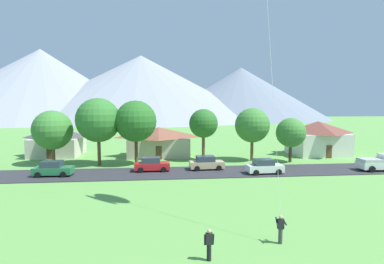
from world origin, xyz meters
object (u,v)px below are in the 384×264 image
Objects in this scene: house_right_center at (159,141)px; tree_right_of_center at (252,125)px; tree_far_right at (203,124)px; parked_car_white_west_end at (264,167)px; tree_near_left at (53,130)px; tree_left_of_center at (136,121)px; parked_car_tan_east_end at (206,163)px; watcher_person at (209,244)px; house_leftmost at (58,141)px; house_left_center at (318,137)px; pickup_truck_white_west_side at (381,162)px; parked_car_red_mid_west at (152,164)px; tree_center at (291,133)px; tree_near_right at (98,120)px; parked_car_green_mid_east at (53,169)px.

tree_right_of_center is at bearing -21.93° from house_right_center.
tree_far_right reaches higher than house_right_center.
tree_near_left is at bearing 162.09° from parked_car_white_west_end.
tree_left_of_center is at bearing -167.11° from tree_far_right.
parked_car_tan_east_end is 22.21m from watcher_person.
tree_near_left is 11.36m from tree_left_of_center.
tree_far_right is 4.47× the size of watcher_person.
house_leftmost is 41.86m from house_left_center.
tree_right_of_center is at bearing -14.46° from house_leftmost.
tree_left_of_center reaches higher than parked_car_tan_east_end.
house_right_center reaches higher than pickup_truck_white_west_side.
pickup_truck_white_west_side is at bearing -5.18° from parked_car_red_mid_west.
parked_car_white_west_end is 1.00× the size of parked_car_tan_east_end.
pickup_truck_white_west_side is (13.68, -8.45, -4.08)m from tree_right_of_center.
pickup_truck_white_west_side is at bearing -37.95° from tree_center.
pickup_truck_white_west_side is (41.31, -8.41, -3.62)m from tree_near_left.
parked_car_tan_east_end is at bearing 155.69° from parked_car_white_west_end.
house_right_center is at bearing 118.03° from parked_car_tan_east_end.
tree_far_right is at bearing 42.48° from parked_car_red_mid_west.
tree_near_right is at bearing -176.59° from tree_right_of_center.
house_left_center is 28.34m from parked_car_red_mid_west.
tree_near_left is at bearing 177.06° from tree_center.
pickup_truck_white_west_side is at bearing -31.70° from tree_right_of_center.
parked_car_green_mid_east is at bearing -74.09° from house_leftmost.
tree_near_right is 2.10× the size of parked_car_tan_east_end.
tree_near_left is at bearing 168.90° from tree_near_right.
tree_right_of_center is 1.80× the size of parked_car_green_mid_east.
parked_car_green_mid_east is at bearing -71.94° from tree_near_left.
pickup_truck_white_west_side is (35.02, -7.17, -4.98)m from tree_near_right.
tree_left_of_center is at bearing 154.54° from parked_car_tan_east_end.
tree_near_right is at bearing 146.89° from parked_car_red_mid_west.
tree_right_of_center is 0.85× the size of tree_near_right.
house_right_center reaches higher than parked_car_red_mid_west.
tree_center reaches higher than house_leftmost.
house_leftmost is 1.10× the size of tree_near_left.
house_leftmost is at bearing 162.90° from tree_far_right.
parked_car_red_mid_west and parked_car_green_mid_east have the same top height.
parked_car_red_mid_west is at bearing -93.86° from house_right_center.
house_leftmost is 16.22m from house_right_center.
tree_left_of_center is 2.04× the size of parked_car_green_mid_east.
parked_car_red_mid_west is at bearing -63.50° from tree_left_of_center.
watcher_person is (-3.67, -28.39, -4.50)m from tree_far_right.
parked_car_red_mid_west is at bearing -41.48° from house_leftmost.
tree_far_right reaches higher than parked_car_green_mid_east.
pickup_truck_white_west_side is (30.10, -6.97, -4.82)m from tree_left_of_center.
tree_far_right is 10.77m from parked_car_red_mid_west.
tree_center is 26.46m from tree_near_right.
house_left_center is 39.28m from watcher_person.
house_right_center is 10.98m from tree_near_right.
tree_left_of_center reaches higher than tree_near_left.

